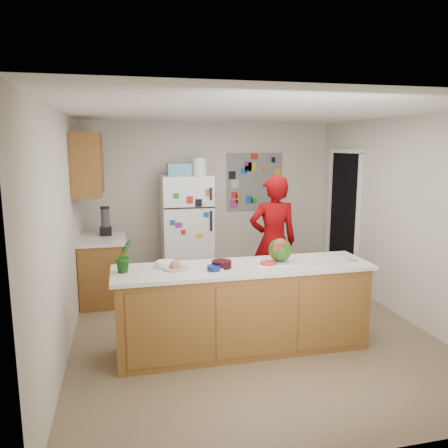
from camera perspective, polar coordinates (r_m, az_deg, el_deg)
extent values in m
cube|color=brown|center=(5.35, 3.14, -13.54)|extent=(4.00, 4.50, 0.02)
cube|color=beige|center=(7.15, -1.84, 3.03)|extent=(4.00, 0.02, 2.50)
cube|color=beige|center=(4.82, -20.31, -1.10)|extent=(0.02, 4.50, 2.50)
cube|color=beige|center=(5.86, 22.48, 0.68)|extent=(0.02, 4.50, 2.50)
cube|color=white|center=(4.91, 3.43, 14.49)|extent=(4.00, 4.50, 0.02)
cube|color=black|center=(7.10, 15.42, 0.74)|extent=(0.03, 0.85, 2.04)
cube|color=brown|center=(4.68, 2.54, -11.13)|extent=(2.60, 0.62, 0.88)
cube|color=silver|center=(4.53, 2.59, -5.70)|extent=(2.68, 0.70, 0.04)
cube|color=brown|center=(6.29, -15.47, -5.97)|extent=(0.60, 0.80, 0.86)
cube|color=silver|center=(6.18, -15.66, -1.96)|extent=(0.64, 0.84, 0.04)
cube|color=brown|center=(6.02, -17.40, 7.44)|extent=(0.35, 1.00, 0.80)
cube|color=silver|center=(6.77, -4.93, -0.84)|extent=(0.75, 0.70, 1.70)
cube|color=#5999B2|center=(6.64, -5.91, 7.11)|extent=(0.35, 0.28, 0.18)
cube|color=slate|center=(7.28, 4.00, 5.51)|extent=(0.95, 0.01, 0.95)
imported|color=#730306|center=(5.83, 6.43, -2.32)|extent=(0.67, 0.47, 1.77)
cylinder|color=black|center=(6.33, -15.24, 0.27)|extent=(0.12, 0.12, 0.38)
cube|color=white|center=(4.65, 6.70, -5.03)|extent=(0.41, 0.33, 0.01)
sphere|color=#2B5610|center=(4.65, 7.34, -3.38)|extent=(0.25, 0.25, 0.25)
cylinder|color=red|center=(4.57, 5.79, -5.06)|extent=(0.16, 0.16, 0.02)
cylinder|color=black|center=(4.45, -0.32, -5.27)|extent=(0.23, 0.23, 0.07)
cylinder|color=silver|center=(4.51, -7.62, -5.22)|extent=(0.23, 0.23, 0.06)
cylinder|color=navy|center=(4.35, -1.32, -5.77)|extent=(0.18, 0.18, 0.05)
cylinder|color=beige|center=(4.43, -6.35, -5.74)|extent=(0.28, 0.28, 0.02)
cube|color=white|center=(4.39, -1.06, -5.80)|extent=(0.20, 0.19, 0.02)
cube|color=gray|center=(4.90, 16.59, -4.60)|extent=(0.09, 0.06, 0.01)
imported|color=#144617|center=(4.37, -12.93, -4.06)|extent=(0.23, 0.22, 0.33)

